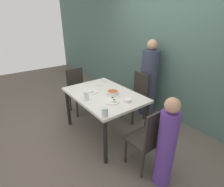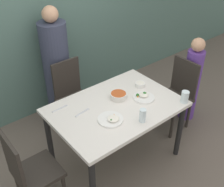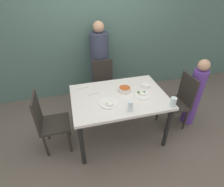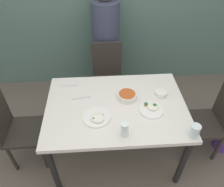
% 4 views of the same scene
% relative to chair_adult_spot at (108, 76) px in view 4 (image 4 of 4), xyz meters
% --- Properties ---
extents(ground_plane, '(10.00, 10.00, 0.00)m').
position_rel_chair_adult_spot_xyz_m(ground_plane, '(0.05, -0.81, -0.50)').
color(ground_plane, '#60564C').
extents(dining_table, '(1.35, 0.94, 0.77)m').
position_rel_chair_adult_spot_xyz_m(dining_table, '(0.05, -0.81, 0.18)').
color(dining_table, silver).
rests_on(dining_table, ground_plane).
extents(chair_adult_spot, '(0.40, 0.40, 0.94)m').
position_rel_chair_adult_spot_xyz_m(chair_adult_spot, '(0.00, 0.00, 0.00)').
color(chair_adult_spot, '#2D2823').
rests_on(chair_adult_spot, ground_plane).
extents(chair_child_spot, '(0.40, 0.40, 0.94)m').
position_rel_chair_adult_spot_xyz_m(chair_child_spot, '(1.06, -0.82, 0.00)').
color(chair_child_spot, '#2D2823').
rests_on(chair_child_spot, ground_plane).
extents(chair_empty_left, '(0.40, 0.40, 0.94)m').
position_rel_chair_adult_spot_xyz_m(chair_empty_left, '(-0.97, -0.80, 0.00)').
color(chair_empty_left, '#2D2823').
rests_on(chair_empty_left, ground_plane).
extents(person_adult, '(0.35, 0.35, 1.56)m').
position_rel_chair_adult_spot_xyz_m(person_adult, '(-0.00, 0.34, 0.21)').
color(person_adult, '#33384C').
rests_on(person_adult, ground_plane).
extents(bowl_curry, '(0.19, 0.19, 0.06)m').
position_rel_chair_adult_spot_xyz_m(bowl_curry, '(0.16, -0.72, 0.30)').
color(bowl_curry, silver).
rests_on(bowl_curry, dining_table).
extents(plate_rice_adult, '(0.25, 0.25, 0.05)m').
position_rel_chair_adult_spot_xyz_m(plate_rice_adult, '(-0.14, -0.96, 0.28)').
color(plate_rice_adult, white).
rests_on(plate_rice_adult, dining_table).
extents(plate_rice_child, '(0.23, 0.23, 0.06)m').
position_rel_chair_adult_spot_xyz_m(plate_rice_child, '(0.37, -0.89, 0.28)').
color(plate_rice_child, white).
rests_on(plate_rice_child, dining_table).
extents(bowl_rice_small, '(0.11, 0.11, 0.05)m').
position_rel_chair_adult_spot_xyz_m(bowl_rice_small, '(0.50, -0.70, 0.29)').
color(bowl_rice_small, white).
rests_on(bowl_rice_small, dining_table).
extents(glass_water_tall, '(0.07, 0.07, 0.14)m').
position_rel_chair_adult_spot_xyz_m(glass_water_tall, '(0.09, -1.16, 0.34)').
color(glass_water_tall, silver).
rests_on(glass_water_tall, dining_table).
extents(glass_water_short, '(0.08, 0.08, 0.13)m').
position_rel_chair_adult_spot_xyz_m(glass_water_short, '(0.66, -1.21, 0.33)').
color(glass_water_short, silver).
rests_on(glass_water_short, dining_table).
extents(fork_steel, '(0.18, 0.05, 0.01)m').
position_rel_chair_adult_spot_xyz_m(fork_steel, '(-0.29, -0.69, 0.27)').
color(fork_steel, silver).
rests_on(fork_steel, dining_table).
extents(spoon_steel, '(0.18, 0.03, 0.01)m').
position_rel_chair_adult_spot_xyz_m(spoon_steel, '(-0.44, -0.49, 0.27)').
color(spoon_steel, silver).
rests_on(spoon_steel, dining_table).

